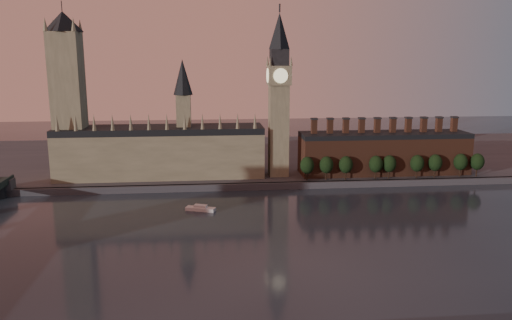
{
  "coord_description": "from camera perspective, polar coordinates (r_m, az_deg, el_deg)",
  "views": [
    {
      "loc": [
        -35.16,
        -202.71,
        78.44
      ],
      "look_at": [
        -9.88,
        55.0,
        25.58
      ],
      "focal_mm": 35.0,
      "sensor_mm": 36.0,
      "label": 1
    }
  ],
  "objects": [
    {
      "name": "embankment_tree_6",
      "position": [
        336.26,
        19.8,
        -0.29
      ],
      "size": [
        8.6,
        8.6,
        14.88
      ],
      "color": "black",
      "rests_on": "north_bank"
    },
    {
      "name": "embankment_tree_4",
      "position": [
        324.33,
        14.99,
        -0.42
      ],
      "size": [
        8.6,
        8.6,
        14.88
      ],
      "color": "black",
      "rests_on": "north_bank"
    },
    {
      "name": "embankment_tree_0",
      "position": [
        310.3,
        5.86,
        -0.61
      ],
      "size": [
        8.6,
        8.6,
        14.88
      ],
      "color": "black",
      "rests_on": "north_bank"
    },
    {
      "name": "river_boat",
      "position": [
        264.39,
        -6.36,
        -5.52
      ],
      "size": [
        16.22,
        9.56,
        3.13
      ],
      "rotation": [
        0.0,
        0.0,
        -0.35
      ],
      "color": "silver",
      "rests_on": "ground"
    },
    {
      "name": "embankment_tree_1",
      "position": [
        312.98,
        8.05,
        -0.56
      ],
      "size": [
        8.6,
        8.6,
        14.88
      ],
      "color": "black",
      "rests_on": "north_bank"
    },
    {
      "name": "north_bank",
      "position": [
        389.94,
        -0.32,
        0.23
      ],
      "size": [
        900.0,
        182.0,
        4.0
      ],
      "color": "#444449",
      "rests_on": "ground"
    },
    {
      "name": "palace_of_westminster",
      "position": [
        323.99,
        -10.7,
        1.24
      ],
      "size": [
        130.0,
        30.3,
        74.0
      ],
      "color": "gray",
      "rests_on": "north_bank"
    },
    {
      "name": "embankment_tree_8",
      "position": [
        349.48,
        23.97,
        -0.18
      ],
      "size": [
        8.6,
        8.6,
        14.88
      ],
      "color": "black",
      "rests_on": "north_bank"
    },
    {
      "name": "big_ben",
      "position": [
        316.69,
        2.63,
        7.61
      ],
      "size": [
        15.0,
        15.0,
        107.0
      ],
      "color": "gray",
      "rests_on": "north_bank"
    },
    {
      "name": "ground",
      "position": [
        220.18,
        4.01,
        -9.36
      ],
      "size": [
        900.0,
        900.0,
        0.0
      ],
      "primitive_type": "plane",
      "color": "black",
      "rests_on": "ground"
    },
    {
      "name": "chimney_block",
      "position": [
        338.71,
        14.37,
        0.86
      ],
      "size": [
        110.0,
        25.0,
        37.0
      ],
      "color": "brown",
      "rests_on": "north_bank"
    },
    {
      "name": "embankment_tree_3",
      "position": [
        321.09,
        13.54,
        -0.46
      ],
      "size": [
        8.6,
        8.6,
        14.88
      ],
      "color": "black",
      "rests_on": "north_bank"
    },
    {
      "name": "embankment_tree_5",
      "position": [
        330.64,
        17.94,
        -0.36
      ],
      "size": [
        8.6,
        8.6,
        14.88
      ],
      "color": "black",
      "rests_on": "north_bank"
    },
    {
      "name": "embankment_tree_7",
      "position": [
        344.55,
        22.34,
        -0.21
      ],
      "size": [
        8.6,
        8.6,
        14.88
      ],
      "color": "black",
      "rests_on": "north_bank"
    },
    {
      "name": "victoria_tower",
      "position": [
        329.41,
        -20.7,
        7.44
      ],
      "size": [
        24.0,
        24.0,
        108.0
      ],
      "color": "gray",
      "rests_on": "north_bank"
    },
    {
      "name": "embankment_tree_2",
      "position": [
        315.52,
        10.23,
        -0.53
      ],
      "size": [
        8.6,
        8.6,
        14.88
      ],
      "color": "black",
      "rests_on": "north_bank"
    }
  ]
}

